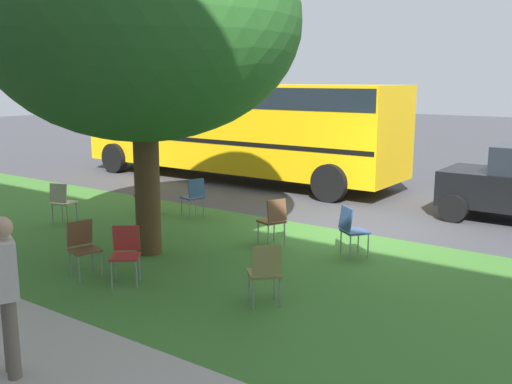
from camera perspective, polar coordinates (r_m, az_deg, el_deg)
ground at (r=12.01m, az=9.92°, el=-3.70°), size 80.00×80.00×0.00m
grass_verge at (r=9.34m, az=1.24°, el=-7.82°), size 48.00×6.00×0.01m
street_tree at (r=10.07m, az=-11.25°, el=16.03°), size 5.30×5.30×5.90m
chair_0 at (r=8.88m, az=-12.73°, el=-5.63°), size 0.58×0.59×0.88m
chair_1 at (r=10.11m, az=9.36°, el=-3.45°), size 0.58×0.58×0.88m
chair_2 at (r=7.81m, az=0.91°, el=-7.67°), size 0.59×0.59×0.88m
chair_3 at (r=13.43m, az=-10.60°, el=0.10°), size 0.49×0.50×0.88m
chair_4 at (r=12.91m, az=-18.61°, el=-0.73°), size 0.53×0.53×0.88m
chair_5 at (r=10.64m, az=1.74°, el=-2.57°), size 0.55×0.54×0.88m
chair_6 at (r=12.86m, az=-6.13°, el=-0.25°), size 0.52×0.52×0.88m
chair_7 at (r=9.35m, az=-16.69°, el=-4.97°), size 0.52×0.51×0.88m
school_bus at (r=17.62m, az=-2.21°, el=6.92°), size 10.40×2.80×2.88m
pedestrian_1 at (r=6.45m, az=-23.35°, el=-8.87°), size 0.41×0.33×1.69m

